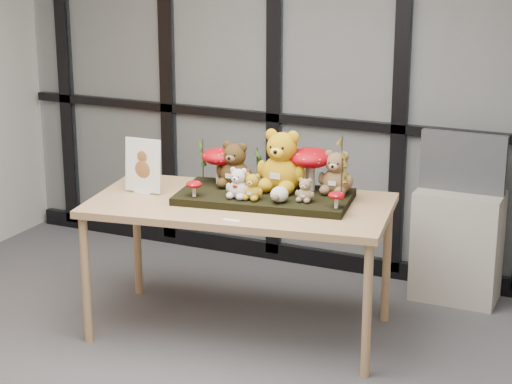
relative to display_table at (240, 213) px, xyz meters
The scene contains 24 objects.
room_shell 1.57m from the display_table, 83.86° to the right, with size 5.00×5.00×5.00m.
glass_partition 1.40m from the display_table, 83.71° to the left, with size 4.90×0.06×2.78m.
display_table is the anchor object (origin of this frame).
diorama_tray 0.17m from the display_table, 35.58° to the left, with size 0.99×0.50×0.04m, color black.
bear_pooh_yellow 0.40m from the display_table, 47.72° to the left, with size 0.30×0.27×0.40m, color #C7910F, non-canonical shape.
bear_brown_medium 0.31m from the display_table, 124.83° to the left, with size 0.23×0.21×0.30m, color #402C12, non-canonical shape.
bear_tan_back 0.61m from the display_table, 28.09° to the left, with size 0.21×0.19×0.28m, color brown, non-canonical shape.
bear_small_yellow 0.23m from the display_table, 26.93° to the right, with size 0.13×0.12×0.17m, color #AF881B, non-canonical shape.
bear_white_bow 0.21m from the display_table, 71.67° to the right, with size 0.15×0.13×0.19m, color silver, non-canonical shape.
bear_beige_small 0.43m from the display_table, ahead, with size 0.11×0.10×0.15m, color #927551, non-canonical shape.
plush_cream_hedgehog 0.31m from the display_table, ahead, with size 0.08×0.07×0.10m, color silver, non-canonical shape.
mushroom_back_left 0.35m from the display_table, 141.79° to the left, with size 0.21×0.21×0.24m, color #93040C, non-canonical shape.
mushroom_back_right 0.49m from the display_table, 37.88° to the left, with size 0.25×0.25×0.28m, color #93040C, non-canonical shape.
mushroom_front_left 0.31m from the display_table, 148.13° to the right, with size 0.09×0.09×0.10m, color #93040C, non-canonical shape.
mushroom_front_right 0.61m from the display_table, ahead, with size 0.09×0.09×0.10m, color #93040C, non-canonical shape.
sprig_green_far_left 0.42m from the display_table, 155.05° to the left, with size 0.05×0.05×0.27m, color black, non-canonical shape.
sprig_green_mid_left 0.36m from the display_table, 130.72° to the left, with size 0.05×0.05×0.22m, color black, non-canonical shape.
sprig_dry_far_right 0.65m from the display_table, 26.26° to the left, with size 0.05×0.05×0.35m, color brown, non-canonical shape.
sprig_dry_mid_right 0.63m from the display_table, 13.25° to the left, with size 0.05×0.05×0.25m, color brown, non-canonical shape.
sprig_green_centre 0.34m from the display_table, 92.03° to the left, with size 0.05×0.05×0.22m, color black, non-canonical shape.
sign_holder 0.64m from the display_table, behind, with size 0.23×0.06×0.33m.
label_card 0.36m from the display_table, 72.11° to the right, with size 0.10×0.03×0.00m, color white.
cabinet 1.52m from the display_table, 44.11° to the left, with size 0.54×0.32×0.72m, color #A8A296.
monitor 1.49m from the display_table, 44.63° to the left, with size 0.54×0.06×0.38m.
Camera 1 is at (2.07, -3.36, 2.36)m, focal length 65.00 mm.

